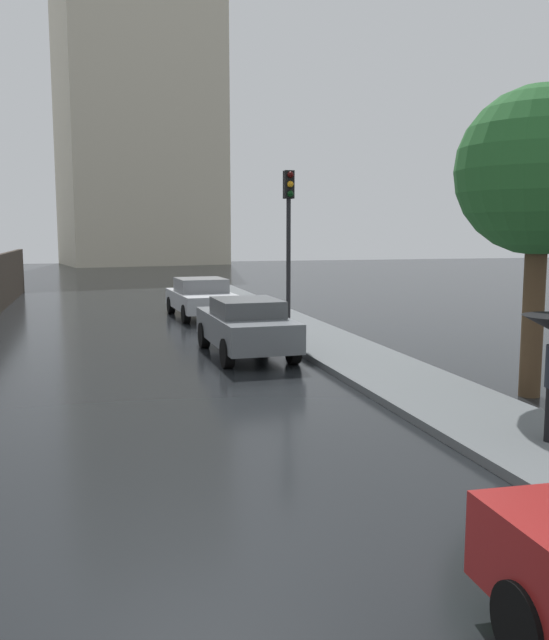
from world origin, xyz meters
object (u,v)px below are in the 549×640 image
car_grey_near_kerb (246,326)px  street_tree_near (540,173)px  traffic_light (289,222)px  car_silver_far_ahead (202,297)px

car_grey_near_kerb → street_tree_near: street_tree_near is taller
car_grey_near_kerb → traffic_light: bearing=48.9°
street_tree_near → car_grey_near_kerb: bearing=128.1°
car_grey_near_kerb → car_silver_far_ahead: size_ratio=0.97×
traffic_light → street_tree_near: street_tree_near is taller
traffic_light → street_tree_near: 7.82m
car_silver_far_ahead → traffic_light: size_ratio=0.96×
car_silver_far_ahead → traffic_light: traffic_light is taller
traffic_light → car_grey_near_kerb: bearing=-129.2°
car_grey_near_kerb → street_tree_near: bearing=-53.9°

